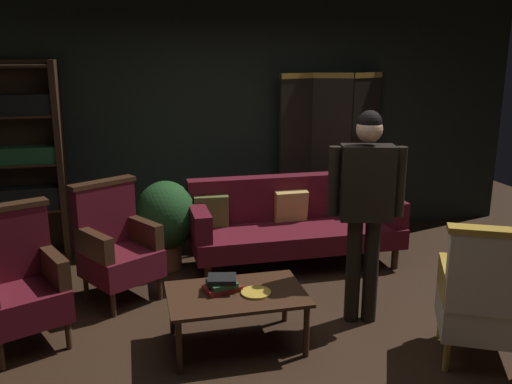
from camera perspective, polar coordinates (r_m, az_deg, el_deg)
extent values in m
plane|color=black|center=(4.26, 2.59, -15.18)|extent=(10.00, 10.00, 0.00)
cube|color=black|center=(6.13, -3.62, 7.85)|extent=(7.20, 0.10, 2.80)
cube|color=black|center=(6.18, 4.24, 3.68)|extent=(0.44, 0.20, 1.90)
cube|color=#B78E33|center=(6.08, 4.40, 12.22)|extent=(0.44, 0.21, 0.06)
cube|color=black|center=(6.30, 7.93, 3.79)|extent=(0.42, 0.23, 1.90)
cube|color=#B78E33|center=(6.20, 8.23, 12.17)|extent=(0.43, 0.24, 0.06)
cube|color=black|center=(6.46, 11.39, 3.89)|extent=(0.43, 0.22, 1.90)
cube|color=#B78E33|center=(6.36, 11.81, 12.07)|extent=(0.43, 0.23, 0.06)
cube|color=#382114|center=(5.87, -19.98, 3.00)|extent=(0.06, 0.32, 2.05)
cube|color=#382114|center=(6.08, -23.76, 3.02)|extent=(0.90, 0.02, 2.05)
cube|color=#382114|center=(6.18, -23.09, -6.04)|extent=(0.86, 0.30, 0.02)
cube|color=#382114|center=(6.04, -23.54, -1.74)|extent=(0.86, 0.30, 0.02)
cube|color=black|center=(5.99, -23.69, -0.63)|extent=(0.78, 0.22, 0.23)
cube|color=#382114|center=(5.94, -24.00, 2.74)|extent=(0.86, 0.30, 0.02)
cube|color=#1E4C28|center=(5.90, -24.13, 3.59)|extent=(0.78, 0.22, 0.16)
cube|color=#382114|center=(5.87, -24.49, 7.35)|extent=(0.86, 0.30, 0.02)
cube|color=black|center=(5.84, -24.64, 8.43)|extent=(0.78, 0.22, 0.20)
cube|color=#382114|center=(5.84, -24.99, 12.04)|extent=(0.86, 0.30, 0.02)
cylinder|color=#382114|center=(5.06, -5.14, -8.83)|extent=(0.07, 0.07, 0.22)
cylinder|color=#382114|center=(5.62, 14.54, -6.80)|extent=(0.07, 0.07, 0.22)
cylinder|color=#382114|center=(5.61, -6.04, -6.45)|extent=(0.07, 0.07, 0.22)
cylinder|color=#382114|center=(6.12, 11.93, -4.87)|extent=(0.07, 0.07, 0.22)
cube|color=#4C0F19|center=(5.45, 4.30, -4.67)|extent=(2.10, 0.76, 0.20)
cube|color=#4C0F19|center=(5.64, 3.41, -0.50)|extent=(2.10, 0.18, 0.46)
cube|color=#4C0F19|center=(5.18, -6.06, -3.08)|extent=(0.16, 0.68, 0.26)
cube|color=#4C0F19|center=(5.75, 13.70, -1.64)|extent=(0.16, 0.68, 0.26)
cube|color=#4C5123|center=(5.38, -4.77, -2.15)|extent=(0.35, 0.16, 0.35)
cube|color=tan|center=(5.56, 3.72, -1.58)|extent=(0.34, 0.16, 0.35)
cube|color=#B79338|center=(5.85, 11.52, -1.03)|extent=(0.36, 0.19, 0.35)
cylinder|color=#382114|center=(3.78, -8.18, -15.97)|extent=(0.04, 0.04, 0.39)
cylinder|color=#382114|center=(3.94, 5.38, -14.51)|extent=(0.04, 0.04, 0.39)
cylinder|color=#382114|center=(4.26, -8.90, -12.34)|extent=(0.04, 0.04, 0.39)
cylinder|color=#382114|center=(4.40, 3.08, -11.23)|extent=(0.04, 0.04, 0.39)
cube|color=#382114|center=(3.98, -2.09, -10.81)|extent=(1.00, 0.64, 0.03)
cylinder|color=#B78E33|center=(4.51, 25.00, -13.24)|extent=(0.04, 0.04, 0.22)
cylinder|color=#B78E33|center=(4.44, 19.02, -13.11)|extent=(0.04, 0.04, 0.22)
cylinder|color=#B78E33|center=(4.03, 19.59, -16.09)|extent=(0.04, 0.04, 0.22)
cube|color=beige|center=(4.16, 22.77, -11.82)|extent=(0.75, 0.75, 0.24)
cube|color=beige|center=(3.80, 23.86, -8.03)|extent=(0.55, 0.36, 0.54)
cube|color=#B78E33|center=(3.71, 24.31, -3.87)|extent=(0.59, 0.39, 0.04)
cube|color=#B78E33|center=(4.04, 19.69, -8.78)|extent=(0.31, 0.49, 0.22)
cylinder|color=#382114|center=(4.65, -14.92, -11.46)|extent=(0.04, 0.04, 0.22)
cylinder|color=#382114|center=(4.87, -10.18, -9.97)|extent=(0.04, 0.04, 0.22)
cylinder|color=#382114|center=(5.02, -17.61, -9.66)|extent=(0.04, 0.04, 0.22)
cylinder|color=#382114|center=(5.22, -13.11, -8.38)|extent=(0.04, 0.04, 0.22)
cube|color=#4C0F19|center=(4.84, -14.12, -7.35)|extent=(0.77, 0.77, 0.24)
cube|color=#4C0F19|center=(4.91, -15.79, -2.35)|extent=(0.54, 0.39, 0.54)
cube|color=#382114|center=(4.84, -16.02, 0.94)|extent=(0.58, 0.42, 0.04)
cube|color=#382114|center=(4.66, -16.83, -5.41)|extent=(0.34, 0.47, 0.22)
cube|color=#382114|center=(4.88, -11.88, -4.17)|extent=(0.34, 0.47, 0.22)
cylinder|color=#382114|center=(4.20, -25.49, -15.44)|extent=(0.04, 0.04, 0.22)
cylinder|color=#382114|center=(4.29, -19.32, -14.14)|extent=(0.04, 0.04, 0.22)
cylinder|color=#382114|center=(4.68, -21.15, -11.78)|extent=(0.04, 0.04, 0.22)
cube|color=#4C0F19|center=(4.34, -23.49, -10.82)|extent=(0.74, 0.74, 0.24)
cube|color=#4C0F19|center=(4.41, -24.75, -5.09)|extent=(0.56, 0.34, 0.54)
cube|color=#382114|center=(4.33, -25.15, -1.46)|extent=(0.60, 0.36, 0.04)
cube|color=#382114|center=(4.30, -20.69, -7.41)|extent=(0.29, 0.49, 0.22)
cylinder|color=black|center=(4.41, 12.10, -8.17)|extent=(0.12, 0.12, 0.86)
cylinder|color=black|center=(4.39, 10.29, -8.20)|extent=(0.12, 0.12, 0.86)
cube|color=maroon|center=(4.24, 11.51, -2.32)|extent=(0.35, 0.24, 0.09)
cube|color=black|center=(4.18, 11.68, 0.96)|extent=(0.44, 0.30, 0.58)
cube|color=white|center=(4.28, 11.44, 1.69)|extent=(0.14, 0.05, 0.41)
cube|color=maroon|center=(4.24, 11.59, 4.75)|extent=(0.09, 0.04, 0.04)
cylinder|color=black|center=(4.23, 15.02, 1.06)|extent=(0.09, 0.09, 0.54)
cylinder|color=black|center=(4.14, 8.28, 1.13)|extent=(0.09, 0.09, 0.54)
sphere|color=tan|center=(4.11, 11.97, 6.54)|extent=(0.20, 0.20, 0.20)
sphere|color=black|center=(4.10, 12.01, 7.23)|extent=(0.18, 0.18, 0.18)
cylinder|color=brown|center=(5.52, -9.38, -6.57)|extent=(0.28, 0.28, 0.28)
ellipsoid|color=#193D19|center=(5.39, -9.56, -2.48)|extent=(0.60, 0.60, 0.69)
cube|color=maroon|center=(3.99, -3.62, -10.18)|extent=(0.29, 0.22, 0.04)
cube|color=#1E4C28|center=(3.98, -3.63, -9.68)|extent=(0.23, 0.21, 0.03)
cube|color=black|center=(3.96, -3.64, -9.22)|extent=(0.24, 0.21, 0.04)
cylinder|color=gold|center=(3.95, 0.00, -10.65)|extent=(0.22, 0.22, 0.02)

